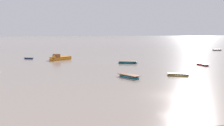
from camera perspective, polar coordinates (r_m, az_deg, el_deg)
ground_plane at (r=29.22m, az=13.80°, el=-7.73°), size 800.00×800.00×0.00m
rowboat_moored_0 at (r=57.25m, az=3.86°, el=0.14°), size 4.93×2.94×0.74m
motorboat_moored_1 at (r=65.53m, az=-13.08°, el=1.06°), size 6.71×5.26×2.46m
rowboat_moored_1 at (r=70.38m, az=-19.54°, el=1.05°), size 3.11×2.47×0.48m
rowboat_moored_2 at (r=39.62m, az=4.15°, el=-3.22°), size 3.43×4.61×0.70m
rowboat_moored_3 at (r=57.29m, az=21.11°, el=-0.39°), size 1.66×3.80×0.58m
rowboat_moored_4 at (r=106.28m, az=24.12°, el=2.92°), size 4.27×1.98×0.65m
rowboat_moored_6 at (r=42.57m, az=15.72°, el=-2.77°), size 3.96×2.81×0.60m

